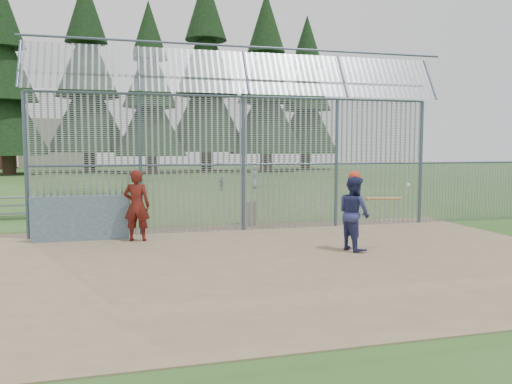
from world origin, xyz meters
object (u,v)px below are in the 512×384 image
object	(u,v)px
batter	(354,213)
onlooker	(137,205)
dugout_wall	(81,218)
trash_can	(248,213)
bleacher	(34,206)

from	to	relation	value
batter	onlooker	distance (m)	5.66
onlooker	dugout_wall	bearing A→B (deg)	-0.32
onlooker	trash_can	bearing A→B (deg)	-134.14
trash_can	bleacher	world-z (taller)	trash_can
batter	trash_can	size ratio (longest dim) A/B	2.20
onlooker	trash_can	distance (m)	4.20
batter	trash_can	bearing A→B (deg)	6.15
dugout_wall	bleacher	xyz separation A→B (m)	(-2.03, 5.26, -0.21)
trash_can	bleacher	bearing A→B (deg)	153.42
bleacher	batter	bearing A→B (deg)	-43.85
dugout_wall	onlooker	world-z (taller)	onlooker
onlooker	bleacher	xyz separation A→B (m)	(-3.49, 5.66, -0.56)
onlooker	trash_can	xyz separation A→B (m)	(3.57, 2.13, -0.59)
onlooker	trash_can	size ratio (longest dim) A/B	2.32
dugout_wall	trash_can	size ratio (longest dim) A/B	3.05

